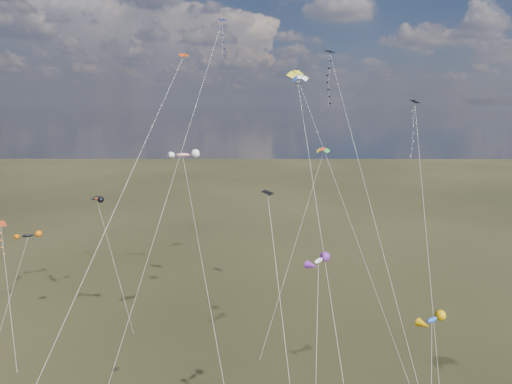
{
  "coord_description": "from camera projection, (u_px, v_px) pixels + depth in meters",
  "views": [
    {
      "loc": [
        0.23,
        -29.4,
        28.4
      ],
      "look_at": [
        0.0,
        18.0,
        19.0
      ],
      "focal_mm": 32.0,
      "sensor_mm": 36.0,
      "label": 1
    }
  ],
  "objects": [
    {
      "name": "diamond_navy_tall",
      "position": [
        213.0,
        67.0,
        48.83
      ],
      "size": [
        11.12,
        17.26,
        37.27
      ],
      "color": "#121750",
      "rests_on": "ground"
    },
    {
      "name": "novelty_black_orange",
      "position": [
        28.0,
        236.0,
        61.34
      ],
      "size": [
        3.05,
        8.16,
        11.2
      ],
      "color": "black",
      "rests_on": "ground"
    },
    {
      "name": "parafoil_blue_white",
      "position": [
        301.0,
        79.0,
        58.27
      ],
      "size": [
        11.32,
        19.16,
        32.1
      ],
      "color": "blue",
      "rests_on": "ground"
    },
    {
      "name": "diamond_red_low",
      "position": [
        3.0,
        245.0,
        53.03
      ],
      "size": [
        5.07,
        8.14,
        14.76
      ],
      "color": "#9F2E15",
      "rests_on": "ground"
    },
    {
      "name": "novelty_blue_yellow",
      "position": [
        432.0,
        321.0,
        34.37
      ],
      "size": [
        3.94,
        10.44,
        12.72
      ],
      "color": "blue",
      "rests_on": "ground"
    },
    {
      "name": "novelty_white_purple",
      "position": [
        319.0,
        262.0,
        36.91
      ],
      "size": [
        2.64,
        13.16,
        16.17
      ],
      "color": "white",
      "rests_on": "ground"
    },
    {
      "name": "diamond_black_mid",
      "position": [
        280.0,
        302.0,
        31.47
      ],
      "size": [
        3.17,
        13.58,
        21.85
      ],
      "color": "black",
      "rests_on": "ground"
    },
    {
      "name": "novelty_orange_black",
      "position": [
        97.0,
        200.0,
        64.21
      ],
      "size": [
        8.63,
        12.04,
        15.46
      ],
      "color": "#D05418",
      "rests_on": "ground"
    },
    {
      "name": "diamond_black_high",
      "position": [
        334.0,
        96.0,
        50.33
      ],
      "size": [
        5.72,
        30.7,
        34.16
      ],
      "color": "black",
      "rests_on": "ground"
    },
    {
      "name": "parafoil_tricolor",
      "position": [
        322.0,
        151.0,
        63.35
      ],
      "size": [
        9.96,
        18.24,
        22.41
      ],
      "color": "yellow",
      "rests_on": "ground"
    },
    {
      "name": "diamond_orange_center",
      "position": [
        126.0,
        184.0,
        37.58
      ],
      "size": [
        11.42,
        27.34,
        33.03
      ],
      "color": "red",
      "rests_on": "ground"
    },
    {
      "name": "diamond_navy_right",
      "position": [
        414.0,
        145.0,
        44.3
      ],
      "size": [
        1.26,
        15.91,
        28.59
      ],
      "color": "#0C1F54",
      "rests_on": "ground"
    },
    {
      "name": "novelty_redwhite_stripe",
      "position": [
        183.0,
        156.0,
        52.47
      ],
      "size": [
        8.41,
        19.33,
        22.98
      ],
      "color": "red",
      "rests_on": "ground"
    },
    {
      "name": "parafoil_yellow",
      "position": [
        298.0,
        75.0,
        45.26
      ],
      "size": [
        4.3,
        26.54,
        31.86
      ],
      "color": "gold",
      "rests_on": "ground"
    }
  ]
}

